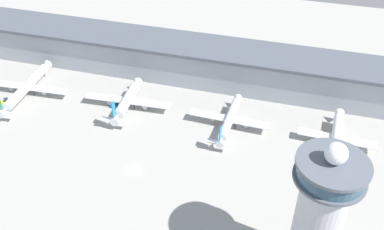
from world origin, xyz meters
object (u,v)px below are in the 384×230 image
(airplane_gate_delta, at_px, (337,139))
(service_truck_baggage, at_px, (5,102))
(airplane_gate_alpha, at_px, (26,87))
(service_truck_catering, at_px, (317,175))
(airplane_gate_charlie, at_px, (229,119))
(control_tower, at_px, (319,215))
(service_truck_fuel, at_px, (116,103))
(airplane_gate_bravo, at_px, (127,101))

(airplane_gate_delta, bearing_deg, service_truck_baggage, -175.89)
(airplane_gate_alpha, height_order, airplane_gate_delta, airplane_gate_alpha)
(airplane_gate_delta, xyz_separation_m, service_truck_catering, (-6.27, -19.88, -3.06))
(airplane_gate_charlie, relative_size, service_truck_baggage, 5.74)
(airplane_gate_delta, distance_m, service_truck_baggage, 148.64)
(control_tower, relative_size, service_truck_fuel, 7.49)
(airplane_gate_charlie, height_order, service_truck_catering, airplane_gate_charlie)
(airplane_gate_alpha, bearing_deg, airplane_gate_charlie, 0.97)
(airplane_gate_bravo, relative_size, airplane_gate_charlie, 1.15)
(airplane_gate_charlie, distance_m, service_truck_fuel, 54.06)
(control_tower, distance_m, airplane_gate_delta, 63.77)
(control_tower, relative_size, airplane_gate_charlie, 1.43)
(control_tower, distance_m, service_truck_baggage, 150.51)
(control_tower, height_order, airplane_gate_alpha, control_tower)
(airplane_gate_bravo, distance_m, service_truck_fuel, 7.41)
(airplane_gate_alpha, distance_m, airplane_gate_delta, 142.08)
(airplane_gate_bravo, bearing_deg, service_truck_fuel, 170.83)
(airplane_gate_delta, bearing_deg, airplane_gate_alpha, -179.40)
(airplane_gate_alpha, xyz_separation_m, airplane_gate_delta, (142.07, 1.50, -0.16))
(airplane_gate_delta, height_order, service_truck_baggage, airplane_gate_delta)
(airplane_gate_bravo, height_order, service_truck_fuel, airplane_gate_bravo)
(service_truck_catering, bearing_deg, service_truck_baggage, 176.28)
(service_truck_baggage, bearing_deg, service_truck_catering, -3.72)
(service_truck_catering, height_order, service_truck_baggage, service_truck_catering)
(control_tower, height_order, service_truck_fuel, control_tower)
(service_truck_baggage, bearing_deg, control_tower, -19.35)
(airplane_gate_charlie, height_order, service_truck_fuel, airplane_gate_charlie)
(airplane_gate_alpha, relative_size, service_truck_catering, 6.42)
(airplane_gate_alpha, distance_m, airplane_gate_charlie, 97.73)
(control_tower, relative_size, service_truck_baggage, 8.21)
(airplane_gate_alpha, xyz_separation_m, service_truck_baggage, (-6.15, -9.14, -3.46))
(airplane_gate_delta, bearing_deg, airplane_gate_bravo, 179.30)
(airplane_gate_charlie, bearing_deg, airplane_gate_bravo, 178.83)
(airplane_gate_delta, bearing_deg, service_truck_fuel, 178.74)
(airplane_gate_bravo, height_order, airplane_gate_charlie, airplane_gate_bravo)
(service_truck_catering, xyz_separation_m, service_truck_baggage, (-141.95, 9.24, -0.24))
(airplane_gate_alpha, relative_size, service_truck_baggage, 7.23)
(airplane_gate_alpha, bearing_deg, service_truck_fuel, 4.78)
(airplane_gate_delta, relative_size, service_truck_fuel, 5.60)
(service_truck_catering, bearing_deg, service_truck_fuel, 166.53)
(airplane_gate_alpha, distance_m, service_truck_catering, 137.08)
(airplane_gate_alpha, height_order, airplane_gate_charlie, airplane_gate_alpha)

